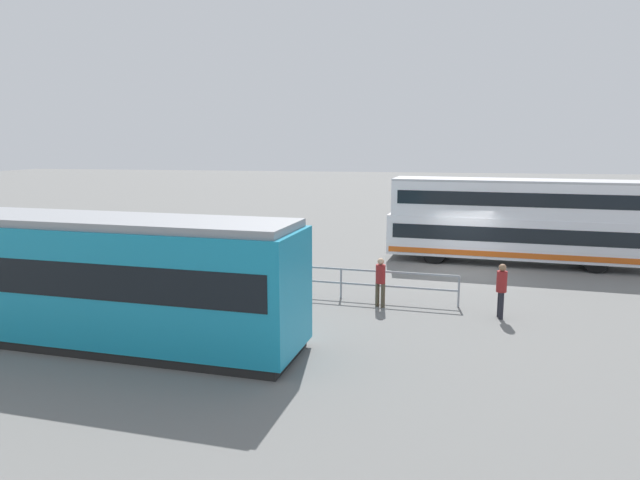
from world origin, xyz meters
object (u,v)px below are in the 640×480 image
(tram_yellow, at_px, (53,275))
(pedestrian_crossing, at_px, (501,287))
(info_sign, at_px, (169,247))
(double_decker_bus, at_px, (518,221))
(pedestrian_near_railing, at_px, (380,279))

(tram_yellow, xyz_separation_m, pedestrian_crossing, (-12.45, -4.08, -0.80))
(info_sign, bearing_deg, tram_yellow, 74.83)
(tram_yellow, bearing_deg, double_decker_bus, -138.28)
(pedestrian_near_railing, bearing_deg, double_decker_bus, -124.42)
(double_decker_bus, bearing_deg, pedestrian_near_railing, 55.58)
(info_sign, bearing_deg, double_decker_bus, -148.17)
(tram_yellow, distance_m, info_sign, 4.78)
(pedestrian_near_railing, bearing_deg, tram_yellow, 28.12)
(tram_yellow, relative_size, pedestrian_crossing, 8.30)
(pedestrian_crossing, bearing_deg, pedestrian_near_railing, -8.44)
(tram_yellow, height_order, pedestrian_near_railing, tram_yellow)
(pedestrian_near_railing, bearing_deg, info_sign, 0.22)
(tram_yellow, bearing_deg, info_sign, -105.17)
(pedestrian_near_railing, xyz_separation_m, info_sign, (7.43, 0.03, 0.83))
(info_sign, bearing_deg, pedestrian_crossing, 177.29)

